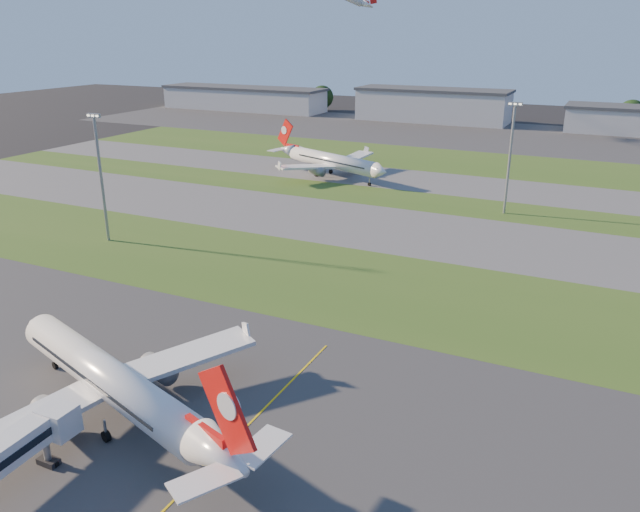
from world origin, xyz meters
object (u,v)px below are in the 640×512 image
Objects in this scene: light_mast_west at (100,170)px; light_mast_centre at (510,151)px; airliner_parked at (111,380)px; airliner_taxiing at (332,161)px.

light_mast_west is 1.00× the size of light_mast_centre.
light_mast_centre is at bearing 94.75° from airliner_parked.
airliner_taxiing is at bearing 77.04° from light_mast_west.
airliner_taxiing is 76.24m from light_mast_west.
airliner_taxiing is at bearing 121.39° from airliner_parked.
light_mast_west is 89.64m from light_mast_centre.
light_mast_west is (-45.53, 47.24, 10.21)m from airliner_parked.
airliner_taxiing reaches higher than airliner_parked.
airliner_parked is 106.59m from light_mast_centre.
light_mast_west is at bearing 99.15° from airliner_taxiing.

